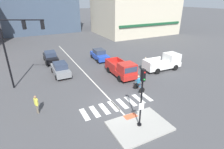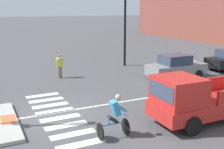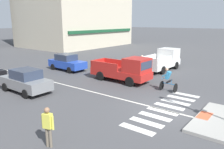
{
  "view_description": "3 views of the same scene",
  "coord_description": "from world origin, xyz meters",
  "px_view_note": "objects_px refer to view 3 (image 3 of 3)",
  "views": [
    {
      "loc": [
        -6.71,
        -11.76,
        8.96
      ],
      "look_at": [
        0.93,
        3.18,
        1.66
      ],
      "focal_mm": 28.55,
      "sensor_mm": 36.0,
      "label": 1
    },
    {
      "loc": [
        11.78,
        -2.76,
        4.75
      ],
      "look_at": [
        -0.05,
        2.99,
        1.58
      ],
      "focal_mm": 44.44,
      "sensor_mm": 36.0,
      "label": 2
    },
    {
      "loc": [
        -11.46,
        -4.74,
        4.88
      ],
      "look_at": [
        -0.08,
        4.03,
        1.47
      ],
      "focal_mm": 36.19,
      "sensor_mm": 36.0,
      "label": 3
    }
  ],
  "objects_px": {
    "car_blue_eastbound_far": "(67,62)",
    "pedestrian_at_curb_left": "(48,124)",
    "pedestrian_waiting_far_side": "(142,62)",
    "cyclist": "(168,79)",
    "pickup_truck_white_cross_right": "(163,60)",
    "pickup_truck_red_eastbound_mid": "(125,70)",
    "car_grey_westbound_far": "(26,81)"
  },
  "relations": [
    {
      "from": "pickup_truck_red_eastbound_mid",
      "to": "cyclist",
      "type": "height_order",
      "value": "pickup_truck_red_eastbound_mid"
    },
    {
      "from": "pickup_truck_red_eastbound_mid",
      "to": "pedestrian_at_curb_left",
      "type": "xyz_separation_m",
      "value": [
        -10.02,
        -3.22,
        0.0
      ]
    },
    {
      "from": "car_grey_westbound_far",
      "to": "pickup_truck_white_cross_right",
      "type": "relative_size",
      "value": 0.8
    },
    {
      "from": "car_grey_westbound_far",
      "to": "cyclist",
      "type": "xyz_separation_m",
      "value": [
        6.27,
        -7.82,
        0.06
      ]
    },
    {
      "from": "pickup_truck_white_cross_right",
      "to": "pedestrian_waiting_far_side",
      "type": "height_order",
      "value": "pickup_truck_white_cross_right"
    },
    {
      "from": "cyclist",
      "to": "pedestrian_waiting_far_side",
      "type": "bearing_deg",
      "value": 47.29
    },
    {
      "from": "car_blue_eastbound_far",
      "to": "pedestrian_waiting_far_side",
      "type": "height_order",
      "value": "pedestrian_waiting_far_side"
    },
    {
      "from": "car_grey_westbound_far",
      "to": "pedestrian_waiting_far_side",
      "type": "relative_size",
      "value": 2.46
    },
    {
      "from": "car_blue_eastbound_far",
      "to": "pedestrian_waiting_far_side",
      "type": "distance_m",
      "value": 7.53
    },
    {
      "from": "car_grey_westbound_far",
      "to": "pickup_truck_white_cross_right",
      "type": "xyz_separation_m",
      "value": [
        12.84,
        -4.39,
        0.17
      ]
    },
    {
      "from": "pickup_truck_white_cross_right",
      "to": "pedestrian_waiting_far_side",
      "type": "xyz_separation_m",
      "value": [
        -2.31,
        1.18,
        0.0
      ]
    },
    {
      "from": "car_blue_eastbound_far",
      "to": "cyclist",
      "type": "xyz_separation_m",
      "value": [
        -0.4,
        -11.08,
        0.06
      ]
    },
    {
      "from": "pickup_truck_white_cross_right",
      "to": "pickup_truck_red_eastbound_mid",
      "type": "relative_size",
      "value": 1.0
    },
    {
      "from": "car_grey_westbound_far",
      "to": "pedestrian_at_curb_left",
      "type": "xyz_separation_m",
      "value": [
        -3.51,
        -7.19,
        0.17
      ]
    },
    {
      "from": "pickup_truck_white_cross_right",
      "to": "pickup_truck_red_eastbound_mid",
      "type": "xyz_separation_m",
      "value": [
        -6.32,
        0.41,
        0.0
      ]
    },
    {
      "from": "pedestrian_at_curb_left",
      "to": "pedestrian_waiting_far_side",
      "type": "xyz_separation_m",
      "value": [
        14.04,
        3.99,
        0.0
      ]
    },
    {
      "from": "car_grey_westbound_far",
      "to": "pickup_truck_red_eastbound_mid",
      "type": "distance_m",
      "value": 7.63
    },
    {
      "from": "pickup_truck_white_cross_right",
      "to": "pedestrian_at_curb_left",
      "type": "relative_size",
      "value": 3.09
    },
    {
      "from": "pickup_truck_red_eastbound_mid",
      "to": "cyclist",
      "type": "relative_size",
      "value": 3.06
    },
    {
      "from": "pedestrian_waiting_far_side",
      "to": "car_blue_eastbound_far",
      "type": "bearing_deg",
      "value": 120.87
    },
    {
      "from": "car_grey_westbound_far",
      "to": "pickup_truck_red_eastbound_mid",
      "type": "xyz_separation_m",
      "value": [
        6.52,
        -3.97,
        0.17
      ]
    },
    {
      "from": "car_blue_eastbound_far",
      "to": "cyclist",
      "type": "bearing_deg",
      "value": -92.06
    },
    {
      "from": "car_blue_eastbound_far",
      "to": "pedestrian_at_curb_left",
      "type": "distance_m",
      "value": 14.59
    },
    {
      "from": "car_grey_westbound_far",
      "to": "cyclist",
      "type": "relative_size",
      "value": 2.44
    },
    {
      "from": "cyclist",
      "to": "car_grey_westbound_far",
      "type": "bearing_deg",
      "value": 128.7
    },
    {
      "from": "car_blue_eastbound_far",
      "to": "pickup_truck_red_eastbound_mid",
      "type": "height_order",
      "value": "pickup_truck_red_eastbound_mid"
    },
    {
      "from": "car_grey_westbound_far",
      "to": "pedestrian_at_curb_left",
      "type": "height_order",
      "value": "pedestrian_at_curb_left"
    },
    {
      "from": "pedestrian_waiting_far_side",
      "to": "cyclist",
      "type": "bearing_deg",
      "value": -132.71
    },
    {
      "from": "pedestrian_at_curb_left",
      "to": "pedestrian_waiting_far_side",
      "type": "relative_size",
      "value": 1.0
    },
    {
      "from": "pickup_truck_red_eastbound_mid",
      "to": "cyclist",
      "type": "bearing_deg",
      "value": -93.71
    },
    {
      "from": "pedestrian_waiting_far_side",
      "to": "pickup_truck_white_cross_right",
      "type": "bearing_deg",
      "value": -27.12
    },
    {
      "from": "pickup_truck_white_cross_right",
      "to": "pickup_truck_red_eastbound_mid",
      "type": "height_order",
      "value": "same"
    }
  ]
}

